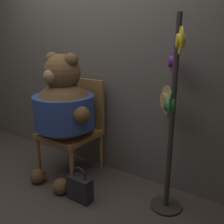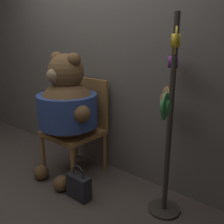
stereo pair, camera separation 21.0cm
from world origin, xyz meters
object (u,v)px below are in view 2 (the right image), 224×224
Objects in this scene: handbag_on_ground at (79,186)px; chair at (79,123)px; teddy_bear at (67,106)px; hat_display_rack at (168,118)px.

chair is at bearing 134.45° from handbag_on_ground.
hat_display_rack is (1.08, 0.13, 0.06)m from teddy_bear.
chair is 1.15m from hat_display_rack.
handbag_on_ground is (0.41, -0.42, -0.43)m from chair.
handbag_on_ground is at bearing -152.12° from hat_display_rack.
hat_display_rack reaches higher than chair.
teddy_bear is 0.81× the size of hat_display_rack.
teddy_bear reaches higher than handbag_on_ground.
chair is 0.73m from handbag_on_ground.
handbag_on_ground is (0.39, -0.24, -0.67)m from teddy_bear.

